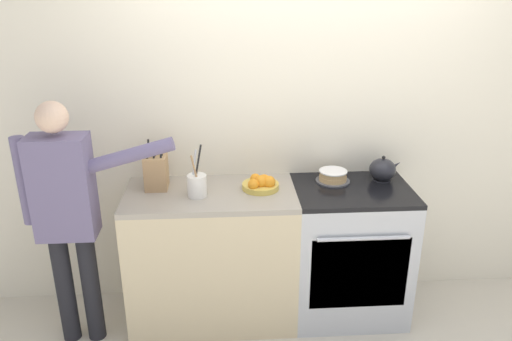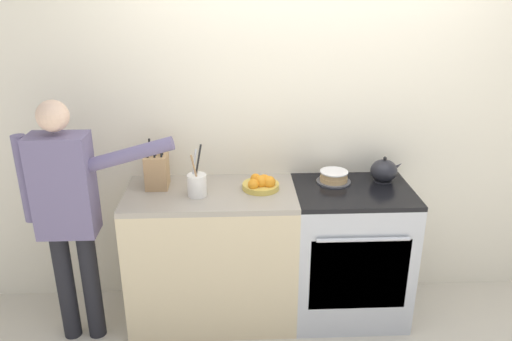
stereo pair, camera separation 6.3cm
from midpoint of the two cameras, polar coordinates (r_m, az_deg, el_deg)
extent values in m
plane|color=beige|center=(3.45, 7.04, -18.48)|extent=(16.00, 16.00, 0.00)
cube|color=silver|center=(3.37, 6.41, 5.71)|extent=(8.00, 0.04, 2.60)
cube|color=beige|center=(3.39, -4.43, -9.90)|extent=(1.08, 0.58, 0.89)
cube|color=#9E9384|center=(3.17, -4.67, -2.71)|extent=(1.08, 0.58, 0.03)
cube|color=#B7BABF|center=(3.48, 11.08, -9.36)|extent=(0.75, 0.58, 0.90)
cube|color=black|center=(3.23, 12.25, -11.57)|extent=(0.62, 0.01, 0.49)
cylinder|color=#B7BABF|center=(3.08, 12.75, -7.72)|extent=(0.56, 0.02, 0.02)
cube|color=black|center=(3.27, 11.65, -2.33)|extent=(0.75, 0.58, 0.03)
cylinder|color=#4C4C51|center=(3.34, 9.39, -1.24)|extent=(0.23, 0.23, 0.01)
cylinder|color=tan|center=(3.33, 9.41, -0.93)|extent=(0.18, 0.18, 0.03)
cylinder|color=tan|center=(3.32, 9.44, -0.45)|extent=(0.18, 0.18, 0.03)
cylinder|color=white|center=(3.31, 9.46, -0.14)|extent=(0.18, 0.18, 0.01)
cylinder|color=#232328|center=(3.43, 14.80, -1.11)|extent=(0.12, 0.12, 0.01)
ellipsoid|color=#232328|center=(3.40, 14.92, -0.01)|extent=(0.17, 0.17, 0.15)
cone|color=#232328|center=(3.42, 16.29, 0.42)|extent=(0.09, 0.04, 0.08)
sphere|color=black|center=(3.37, 15.05, 1.35)|extent=(0.02, 0.02, 0.02)
cube|color=tan|center=(3.24, -10.70, -0.03)|extent=(0.14, 0.17, 0.22)
cylinder|color=black|center=(3.16, -11.74, 2.19)|extent=(0.01, 0.04, 0.08)
cylinder|color=black|center=(3.15, -10.98, 2.20)|extent=(0.01, 0.04, 0.08)
cylinder|color=black|center=(3.15, -10.21, 2.12)|extent=(0.01, 0.03, 0.07)
cylinder|color=black|center=(3.20, -11.62, 2.31)|extent=(0.01, 0.03, 0.07)
cylinder|color=black|center=(3.19, -10.89, 2.44)|extent=(0.01, 0.04, 0.08)
cylinder|color=black|center=(3.19, -10.12, 2.25)|extent=(0.01, 0.03, 0.06)
cylinder|color=black|center=(3.23, -11.55, 2.74)|extent=(0.01, 0.04, 0.10)
cylinder|color=black|center=(3.23, -10.79, 2.60)|extent=(0.01, 0.04, 0.08)
cylinder|color=silver|center=(3.09, -6.18, -1.69)|extent=(0.12, 0.12, 0.14)
cylinder|color=#B7BABF|center=(3.07, -6.53, 0.19)|extent=(0.04, 0.04, 0.25)
cylinder|color=black|center=(3.07, -6.12, 0.55)|extent=(0.07, 0.03, 0.28)
cylinder|color=#A37A51|center=(3.03, -6.35, -0.25)|extent=(0.06, 0.02, 0.23)
cylinder|color=gold|center=(3.19, 1.12, -1.80)|extent=(0.24, 0.24, 0.04)
sphere|color=orange|center=(3.12, 0.27, -1.59)|extent=(0.07, 0.07, 0.07)
sphere|color=orange|center=(3.21, 0.53, -0.96)|extent=(0.07, 0.07, 0.07)
sphere|color=orange|center=(3.15, 2.09, -1.33)|extent=(0.08, 0.08, 0.08)
sphere|color=orange|center=(3.15, 1.19, -1.29)|extent=(0.08, 0.08, 0.08)
sphere|color=orange|center=(3.18, 1.52, -1.14)|extent=(0.08, 0.08, 0.08)
cylinder|color=black|center=(3.44, -20.40, -12.26)|extent=(0.11, 0.11, 0.75)
cylinder|color=black|center=(3.39, -17.77, -12.38)|extent=(0.11, 0.11, 0.75)
cube|color=slate|center=(3.10, -20.61, -1.66)|extent=(0.34, 0.20, 0.62)
cylinder|color=slate|center=(3.16, -24.34, -0.90)|extent=(0.08, 0.08, 0.53)
cylinder|color=slate|center=(2.93, -13.74, 1.76)|extent=(0.53, 0.08, 0.21)
sphere|color=beige|center=(2.97, -21.65, 5.82)|extent=(0.18, 0.18, 0.18)
camera|label=1|loc=(0.03, -89.41, 0.23)|focal=35.00mm
camera|label=2|loc=(0.03, 90.59, -0.23)|focal=35.00mm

